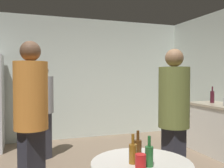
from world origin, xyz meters
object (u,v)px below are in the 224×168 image
object	(u,v)px
beer_bottle_brown	(138,148)
beer_bottle_green	(149,155)
wine_bottle_on_counter	(212,97)
plastic_cup_red	(141,162)
person_in_gray_shirt	(43,104)
person_in_olive_shirt	(174,113)
beer_bottle_amber	(133,153)
person_in_orange_shirt	(31,113)

from	to	relation	value
beer_bottle_brown	beer_bottle_green	bearing A→B (deg)	-89.34
wine_bottle_on_counter	plastic_cup_red	xyz separation A→B (m)	(-2.55, -2.17, -0.23)
person_in_gray_shirt	person_in_olive_shirt	size ratio (longest dim) A/B	0.93
beer_bottle_amber	person_in_orange_shirt	xyz separation A→B (m)	(-0.73, 0.90, 0.22)
person_in_olive_shirt	beer_bottle_brown	bearing A→B (deg)	28.69
plastic_cup_red	person_in_olive_shirt	xyz separation A→B (m)	(0.76, 0.74, 0.21)
beer_bottle_green	wine_bottle_on_counter	bearing A→B (deg)	40.98
beer_bottle_amber	beer_bottle_brown	xyz separation A→B (m)	(0.09, 0.10, 0.00)
beer_bottle_green	person_in_orange_shirt	size ratio (longest dim) A/B	0.13
beer_bottle_amber	beer_bottle_green	distance (m)	0.13
beer_bottle_green	person_in_olive_shirt	xyz separation A→B (m)	(0.68, 0.71, 0.18)
beer_bottle_green	person_in_orange_shirt	xyz separation A→B (m)	(-0.82, 0.99, 0.22)
person_in_gray_shirt	wine_bottle_on_counter	bearing A→B (deg)	50.19
beer_bottle_brown	beer_bottle_green	size ratio (longest dim) A/B	1.00
beer_bottle_green	person_in_orange_shirt	distance (m)	1.31
beer_bottle_amber	beer_bottle_green	size ratio (longest dim) A/B	1.00
person_in_gray_shirt	beer_bottle_brown	bearing A→B (deg)	-16.37
wine_bottle_on_counter	beer_bottle_brown	world-z (taller)	wine_bottle_on_counter
plastic_cup_red	beer_bottle_green	bearing A→B (deg)	19.78
person_in_gray_shirt	person_in_orange_shirt	distance (m)	1.71
plastic_cup_red	person_in_orange_shirt	bearing A→B (deg)	125.75
person_in_orange_shirt	beer_bottle_brown	bearing A→B (deg)	12.55
person_in_olive_shirt	plastic_cup_red	bearing A→B (deg)	35.63
beer_bottle_green	plastic_cup_red	size ratio (longest dim) A/B	2.09
wine_bottle_on_counter	person_in_gray_shirt	bearing A→B (deg)	169.84
person_in_gray_shirt	person_in_olive_shirt	distance (m)	2.35
person_in_gray_shirt	beer_bottle_green	bearing A→B (deg)	-17.25
beer_bottle_amber	person_in_gray_shirt	world-z (taller)	person_in_gray_shirt
wine_bottle_on_counter	beer_bottle_green	xyz separation A→B (m)	(-2.46, -2.14, -0.20)
beer_bottle_green	plastic_cup_red	xyz separation A→B (m)	(-0.09, -0.03, -0.03)
wine_bottle_on_counter	beer_bottle_amber	distance (m)	3.27
wine_bottle_on_counter	plastic_cup_red	distance (m)	3.35
plastic_cup_red	person_in_orange_shirt	size ratio (longest dim) A/B	0.06
plastic_cup_red	person_in_orange_shirt	xyz separation A→B (m)	(-0.74, 1.02, 0.25)
beer_bottle_amber	person_in_gray_shirt	xyz separation A→B (m)	(-0.50, 2.59, 0.11)
wine_bottle_on_counter	person_in_gray_shirt	distance (m)	3.10
wine_bottle_on_counter	person_in_orange_shirt	bearing A→B (deg)	-160.73
beer_bottle_green	person_in_orange_shirt	bearing A→B (deg)	129.68
beer_bottle_amber	person_in_gray_shirt	distance (m)	2.64
beer_bottle_amber	plastic_cup_red	distance (m)	0.13
wine_bottle_on_counter	person_in_orange_shirt	world-z (taller)	person_in_orange_shirt
plastic_cup_red	person_in_olive_shirt	size ratio (longest dim) A/B	0.06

